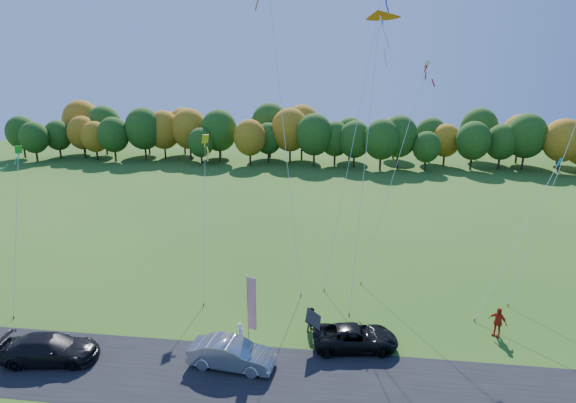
# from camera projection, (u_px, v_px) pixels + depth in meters

# --- Properties ---
(ground) EXTENTS (160.00, 160.00, 0.00)m
(ground) POSITION_uv_depth(u_px,v_px,m) (276.00, 338.00, 27.49)
(ground) COLOR #255416
(asphalt_strip) EXTENTS (90.00, 6.00, 0.01)m
(asphalt_strip) POSITION_uv_depth(u_px,v_px,m) (264.00, 380.00, 23.67)
(asphalt_strip) COLOR black
(asphalt_strip) RESTS_ON ground
(tree_line) EXTENTS (116.00, 12.00, 10.00)m
(tree_line) POSITION_uv_depth(u_px,v_px,m) (323.00, 165.00, 80.00)
(tree_line) COLOR #1E4711
(tree_line) RESTS_ON ground
(black_suv) EXTENTS (5.24, 2.96, 1.38)m
(black_suv) POSITION_uv_depth(u_px,v_px,m) (355.00, 337.00, 26.32)
(black_suv) COLOR black
(black_suv) RESTS_ON ground
(silver_sedan) EXTENTS (4.91, 2.16, 1.57)m
(silver_sedan) POSITION_uv_depth(u_px,v_px,m) (232.00, 354.00, 24.61)
(silver_sedan) COLOR #A8A7AB
(silver_sedan) RESTS_ON ground
(dark_truck_a) EXTENTS (5.50, 2.85, 1.52)m
(dark_truck_a) POSITION_uv_depth(u_px,v_px,m) (50.00, 349.00, 25.09)
(dark_truck_a) COLOR black
(dark_truck_a) RESTS_ON ground
(person_tailgate_a) EXTENTS (0.46, 0.63, 1.59)m
(person_tailgate_a) POSITION_uv_depth(u_px,v_px,m) (241.00, 335.00, 26.34)
(person_tailgate_a) COLOR silver
(person_tailgate_a) RESTS_ON ground
(person_tailgate_b) EXTENTS (0.93, 0.97, 1.58)m
(person_tailgate_b) POSITION_uv_depth(u_px,v_px,m) (312.00, 319.00, 28.03)
(person_tailgate_b) COLOR gray
(person_tailgate_b) RESTS_ON ground
(person_east) EXTENTS (1.13, 1.08, 1.89)m
(person_east) POSITION_uv_depth(u_px,v_px,m) (498.00, 322.00, 27.47)
(person_east) COLOR red
(person_east) RESTS_ON ground
(feather_flag) EXTENTS (0.57, 0.22, 4.45)m
(feather_flag) POSITION_uv_depth(u_px,v_px,m) (251.00, 303.00, 26.13)
(feather_flag) COLOR #999999
(feather_flag) RESTS_ON ground
(kite_delta_blue) EXTENTS (5.63, 12.35, 25.95)m
(kite_delta_blue) POSITION_uv_depth(u_px,v_px,m) (282.00, 115.00, 34.95)
(kite_delta_blue) COLOR #4C3F33
(kite_delta_blue) RESTS_ON ground
(kite_parafoil_orange) EXTENTS (5.64, 12.37, 23.14)m
(kite_parafoil_orange) POSITION_uv_depth(u_px,v_px,m) (356.00, 128.00, 35.74)
(kite_parafoil_orange) COLOR #4C3F33
(kite_parafoil_orange) RESTS_ON ground
(kite_delta_red) EXTENTS (2.95, 9.41, 21.25)m
(kite_delta_red) POSITION_uv_depth(u_px,v_px,m) (367.00, 148.00, 31.24)
(kite_delta_red) COLOR #4C3F33
(kite_delta_red) RESTS_ON ground
(kite_parafoil_rainbow) EXTENTS (8.35, 7.27, 17.96)m
(kite_parafoil_rainbow) POSITION_uv_depth(u_px,v_px,m) (558.00, 174.00, 31.65)
(kite_parafoil_rainbow) COLOR #4C3F33
(kite_parafoil_rainbow) RESTS_ON ground
(kite_diamond_yellow) EXTENTS (2.01, 7.19, 11.43)m
(kite_diamond_yellow) POSITION_uv_depth(u_px,v_px,m) (204.00, 216.00, 33.06)
(kite_diamond_yellow) COLOR #4C3F33
(kite_diamond_yellow) RESTS_ON ground
(kite_diamond_green) EXTENTS (1.14, 4.26, 11.19)m
(kite_diamond_green) POSITION_uv_depth(u_px,v_px,m) (16.00, 229.00, 29.99)
(kite_diamond_green) COLOR #4C3F33
(kite_diamond_green) RESTS_ON ground
(kite_diamond_white) EXTENTS (5.30, 7.20, 17.01)m
(kite_diamond_white) POSITION_uv_depth(u_px,v_px,m) (395.00, 171.00, 35.10)
(kite_diamond_white) COLOR #4C3F33
(kite_diamond_white) RESTS_ON ground
(kite_diamond_blue_low) EXTENTS (5.99, 4.72, 10.45)m
(kite_diamond_blue_low) POSITION_uv_depth(u_px,v_px,m) (517.00, 240.00, 29.64)
(kite_diamond_blue_low) COLOR #4C3F33
(kite_diamond_blue_low) RESTS_ON ground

